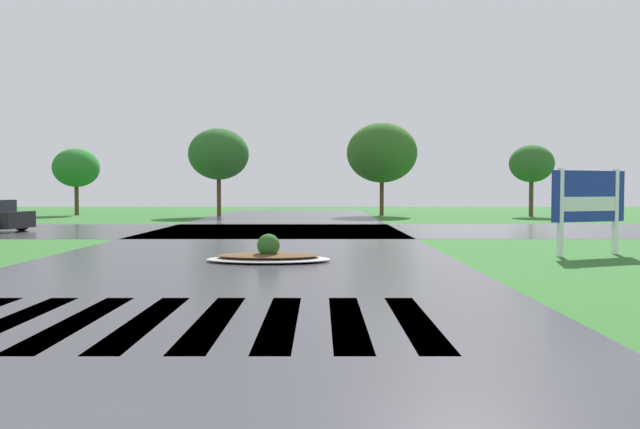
% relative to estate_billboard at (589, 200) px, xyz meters
% --- Properties ---
extents(asphalt_roadway, '(10.59, 80.00, 0.01)m').
position_rel_estate_billboard_xyz_m(asphalt_roadway, '(-9.07, -2.52, -1.48)').
color(asphalt_roadway, '#35353A').
rests_on(asphalt_roadway, ground).
extents(asphalt_cross_road, '(90.00, 9.53, 0.01)m').
position_rel_estate_billboard_xyz_m(asphalt_cross_road, '(-9.07, 10.10, -1.48)').
color(asphalt_cross_road, '#35353A').
rests_on(asphalt_cross_road, ground).
extents(crosswalk_stripes, '(6.75, 3.52, 0.01)m').
position_rel_estate_billboard_xyz_m(crosswalk_stripes, '(-9.07, -8.31, -1.48)').
color(crosswalk_stripes, white).
rests_on(crosswalk_stripes, ground).
extents(estate_billboard, '(2.29, 0.94, 2.32)m').
position_rel_estate_billboard_xyz_m(estate_billboard, '(0.00, 0.00, 0.00)').
color(estate_billboard, white).
rests_on(estate_billboard, ground).
extents(median_island, '(3.03, 1.62, 0.68)m').
position_rel_estate_billboard_xyz_m(median_island, '(-8.45, -1.45, -1.34)').
color(median_island, '#9E9B93').
rests_on(median_island, ground).
extents(background_treeline, '(44.83, 6.06, 6.32)m').
position_rel_estate_billboard_xyz_m(background_treeline, '(-16.03, 25.00, 2.45)').
color(background_treeline, '#4C3823').
rests_on(background_treeline, ground).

